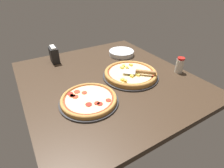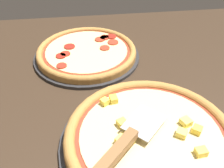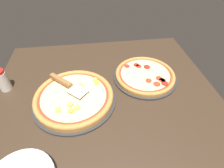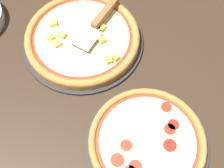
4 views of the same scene
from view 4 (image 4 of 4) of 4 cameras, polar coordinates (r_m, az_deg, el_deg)
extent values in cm
cube|color=#38281C|center=(98.32, -8.17, -0.79)|extent=(122.76, 113.24, 3.60)
cylinder|color=#2D2D30|center=(104.58, -5.34, 7.73)|extent=(39.87, 39.87, 1.00)
cylinder|color=#B77F3D|center=(103.33, -5.41, 8.25)|extent=(37.48, 37.48, 2.13)
torus|color=#B77F3D|center=(102.49, -5.46, 8.61)|extent=(37.48, 37.48, 2.50)
cylinder|color=#A33823|center=(102.43, -5.46, 8.63)|extent=(32.58, 32.58, 0.15)
cylinder|color=beige|center=(102.33, -5.47, 8.68)|extent=(30.74, 30.74, 0.40)
cube|color=#F9E05B|center=(102.89, -1.93, 10.23)|extent=(2.90, 2.90, 1.46)
cube|color=yellow|center=(102.21, -11.14, 8.27)|extent=(2.70, 2.70, 1.46)
cube|color=#F9E05B|center=(102.35, -9.15, 8.88)|extent=(2.91, 2.88, 1.46)
cube|color=yellow|center=(102.58, -2.81, 9.97)|extent=(2.44, 2.34, 1.46)
cube|color=yellow|center=(95.41, -0.55, 4.35)|extent=(2.10, 2.44, 1.46)
cube|color=#F4D64C|center=(105.72, -10.69, 10.80)|extent=(2.39, 2.04, 1.46)
cube|color=#F9E05B|center=(100.59, -10.08, 7.34)|extent=(2.84, 2.90, 1.46)
cube|color=#F4D64C|center=(96.00, 0.68, 4.89)|extent=(2.49, 2.48, 1.46)
cube|color=#F4D64C|center=(99.91, -1.93, 8.07)|extent=(2.56, 2.52, 1.46)
cylinder|color=#2D2D30|center=(88.45, 6.37, -10.74)|extent=(34.43, 34.43, 1.00)
cylinder|color=#B77F3D|center=(87.27, 6.45, -10.48)|extent=(32.37, 32.37, 1.51)
torus|color=#B77F3D|center=(86.56, 6.50, -10.33)|extent=(32.37, 32.37, 1.99)
cylinder|color=#A33823|center=(86.49, 6.51, -10.31)|extent=(28.13, 28.13, 0.15)
cylinder|color=beige|center=(86.37, 6.52, -10.28)|extent=(26.54, 26.54, 0.40)
cylinder|color=maroon|center=(88.66, 11.15, -7.27)|extent=(3.14, 3.14, 0.40)
cylinder|color=#AD2D1E|center=(90.45, 9.91, -4.14)|extent=(3.05, 3.05, 0.40)
cylinder|color=#B73823|center=(83.92, 0.96, -13.71)|extent=(3.61, 3.61, 0.40)
cylinder|color=#B73823|center=(83.72, 4.29, -14.76)|extent=(3.39, 3.39, 0.40)
cylinder|color=#AD2D1E|center=(87.97, 10.51, -8.11)|extent=(3.15, 3.15, 0.40)
cylinder|color=#B73823|center=(85.12, 2.61, -11.11)|extent=(3.21, 3.21, 0.40)
cylinder|color=maroon|center=(86.43, 10.53, -10.95)|extent=(3.59, 3.59, 0.40)
cube|color=#B7B7BC|center=(99.69, -4.75, 8.47)|extent=(10.89, 10.97, 0.24)
cube|color=olive|center=(104.84, -1.27, 12.99)|extent=(11.16, 11.69, 2.00)
camera|label=1|loc=(0.93, 74.41, 1.15)|focal=28.00mm
camera|label=2|loc=(1.07, -2.95, 40.59)|focal=42.00mm
camera|label=3|loc=(0.79, -59.89, 18.37)|focal=28.00mm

